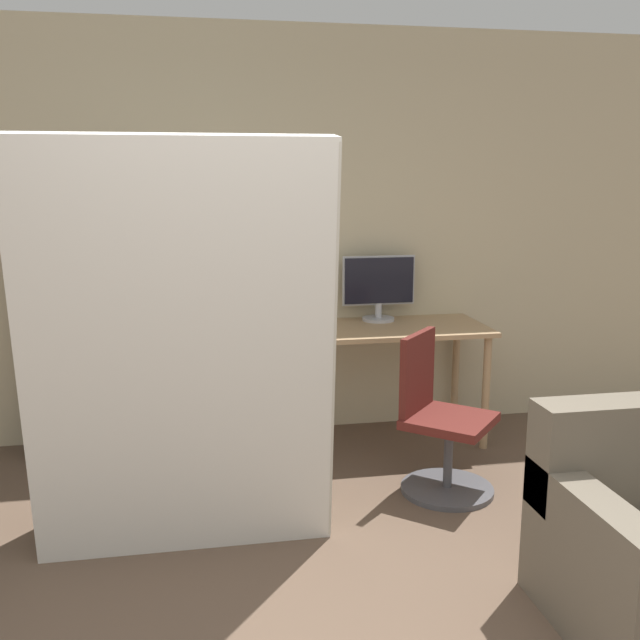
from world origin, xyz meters
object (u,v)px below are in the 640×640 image
at_px(monitor, 379,285).
at_px(mattress_near, 183,355).
at_px(mattress_far, 183,340).
at_px(bookshelf, 69,332).
at_px(office_chair, 440,430).

relative_size(monitor, mattress_near, 0.26).
bearing_deg(mattress_near, monitor, 48.23).
bearing_deg(mattress_far, mattress_near, -90.00).
bearing_deg(bookshelf, office_chair, -25.55).
xyz_separation_m(monitor, mattress_near, (-1.29, -1.45, -0.06)).
distance_m(bookshelf, mattress_near, 1.62).
xyz_separation_m(bookshelf, mattress_near, (0.72, -1.44, 0.18)).
xyz_separation_m(monitor, mattress_far, (-1.29, -1.15, -0.06)).
bearing_deg(monitor, office_chair, -84.74).
height_order(monitor, mattress_far, mattress_far).
distance_m(monitor, bookshelf, 2.03).
distance_m(mattress_near, mattress_far, 0.29).
relative_size(office_chair, mattress_near, 0.46).
relative_size(monitor, office_chair, 0.56).
bearing_deg(mattress_near, mattress_far, 90.00).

